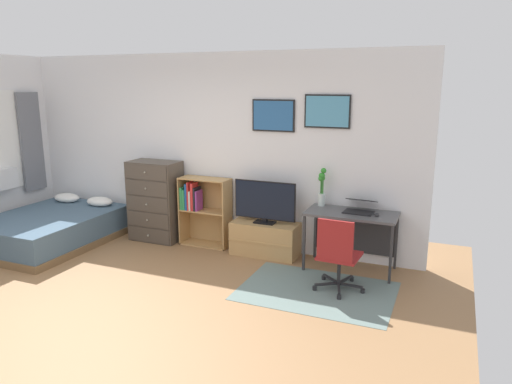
{
  "coord_description": "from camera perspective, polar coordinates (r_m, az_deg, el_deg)",
  "views": [
    {
      "loc": [
        3.27,
        -3.53,
        2.28
      ],
      "look_at": [
        1.14,
        1.5,
        1.03
      ],
      "focal_mm": 33.35,
      "sensor_mm": 36.0,
      "label": 1
    }
  ],
  "objects": [
    {
      "name": "desk",
      "position": [
        6.04,
        11.5,
        -3.55
      ],
      "size": [
        1.1,
        0.56,
        0.74
      ],
      "color": "#4C4C4F",
      "rests_on": "ground_plane"
    },
    {
      "name": "bed",
      "position": [
        7.55,
        -23.44,
        -4.02
      ],
      "size": [
        1.51,
        1.96,
        0.57
      ],
      "rotation": [
        0.0,
        0.0,
        0.01
      ],
      "color": "brown",
      "rests_on": "ground_plane"
    },
    {
      "name": "area_rug",
      "position": [
        5.5,
        7.29,
        -11.66
      ],
      "size": [
        1.7,
        1.2,
        0.01
      ],
      "primitive_type": "cube",
      "color": "slate",
      "rests_on": "ground_plane"
    },
    {
      "name": "office_chair",
      "position": [
        5.35,
        9.74,
        -7.22
      ],
      "size": [
        0.56,
        0.58,
        0.86
      ],
      "rotation": [
        0.0,
        0.0,
        -0.05
      ],
      "color": "#232326",
      "rests_on": "ground_plane"
    },
    {
      "name": "dresser",
      "position": [
        7.16,
        -11.96,
        -1.06
      ],
      "size": [
        0.74,
        0.46,
        1.18
      ],
      "color": "#4C4238",
      "rests_on": "ground_plane"
    },
    {
      "name": "tv_stand",
      "position": [
        6.47,
        1.11,
        -5.63
      ],
      "size": [
        0.91,
        0.41,
        0.45
      ],
      "color": "tan",
      "rests_on": "ground_plane"
    },
    {
      "name": "computer_mouse",
      "position": [
        5.84,
        14.29,
        -2.65
      ],
      "size": [
        0.06,
        0.1,
        0.03
      ],
      "primitive_type": "ellipsoid",
      "color": "#262628",
      "rests_on": "desk"
    },
    {
      "name": "laptop",
      "position": [
        5.99,
        12.37,
        -1.72
      ],
      "size": [
        0.38,
        0.4,
        0.16
      ],
      "rotation": [
        0.0,
        0.0,
        -0.05
      ],
      "color": "black",
      "rests_on": "desk"
    },
    {
      "name": "bookshelf",
      "position": [
        6.84,
        -6.59,
        -1.78
      ],
      "size": [
        0.73,
        0.3,
        0.98
      ],
      "color": "tan",
      "rests_on": "ground_plane"
    },
    {
      "name": "bamboo_vase",
      "position": [
        6.14,
        7.9,
        0.69
      ],
      "size": [
        0.1,
        0.09,
        0.5
      ],
      "color": "silver",
      "rests_on": "desk"
    },
    {
      "name": "television",
      "position": [
        6.3,
        1.06,
        -1.25
      ],
      "size": [
        0.86,
        0.16,
        0.57
      ],
      "color": "black",
      "rests_on": "tv_stand"
    },
    {
      "name": "ground_plane",
      "position": [
        5.32,
        -18.41,
        -13.19
      ],
      "size": [
        7.2,
        7.2,
        0.0
      ],
      "primitive_type": "plane",
      "color": "#936B44"
    },
    {
      "name": "wall_back_with_posters",
      "position": [
        6.85,
        -5.66,
        5.08
      ],
      "size": [
        6.12,
        0.09,
        2.7
      ],
      "color": "white",
      "rests_on": "ground_plane"
    }
  ]
}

